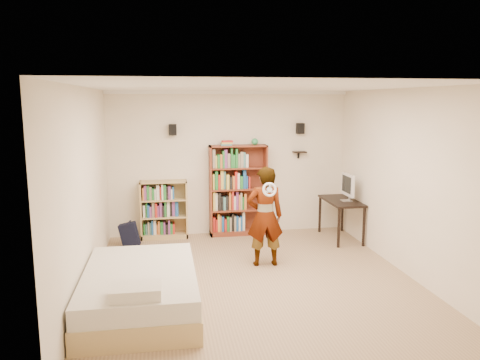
% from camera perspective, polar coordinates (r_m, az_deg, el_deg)
% --- Properties ---
extents(ground, '(4.50, 5.00, 0.01)m').
position_cam_1_polar(ground, '(6.80, 1.76, -12.10)').
color(ground, tan).
rests_on(ground, ground).
extents(room_shell, '(4.52, 5.02, 2.71)m').
position_cam_1_polar(room_shell, '(6.36, 1.84, 2.80)').
color(room_shell, white).
rests_on(room_shell, ground).
extents(crown_molding, '(4.50, 5.00, 0.06)m').
position_cam_1_polar(crown_molding, '(6.32, 1.89, 11.01)').
color(crown_molding, white).
rests_on(crown_molding, room_shell).
extents(speaker_left, '(0.14, 0.12, 0.20)m').
position_cam_1_polar(speaker_left, '(8.61, -8.22, 6.09)').
color(speaker_left, black).
rests_on(speaker_left, room_shell).
extents(speaker_right, '(0.14, 0.12, 0.20)m').
position_cam_1_polar(speaker_right, '(8.99, 7.35, 6.25)').
color(speaker_right, black).
rests_on(speaker_right, room_shell).
extents(wall_shelf, '(0.25, 0.16, 0.02)m').
position_cam_1_polar(wall_shelf, '(9.04, 7.27, 3.40)').
color(wall_shelf, black).
rests_on(wall_shelf, room_shell).
extents(tall_bookshelf, '(1.08, 0.31, 1.70)m').
position_cam_1_polar(tall_bookshelf, '(8.81, -0.22, -1.27)').
color(tall_bookshelf, maroon).
rests_on(tall_bookshelf, ground).
extents(low_bookshelf, '(0.86, 0.32, 1.07)m').
position_cam_1_polar(low_bookshelf, '(8.76, -9.26, -3.57)').
color(low_bookshelf, tan).
rests_on(low_bookshelf, ground).
extents(computer_desk, '(0.54, 1.07, 0.73)m').
position_cam_1_polar(computer_desk, '(8.82, 12.18, -4.71)').
color(computer_desk, black).
rests_on(computer_desk, ground).
extents(imac, '(0.13, 0.50, 0.49)m').
position_cam_1_polar(imac, '(8.61, 12.88, -0.90)').
color(imac, silver).
rests_on(imac, computer_desk).
extents(daybed, '(1.36, 2.08, 0.61)m').
position_cam_1_polar(daybed, '(5.95, -12.08, -12.38)').
color(daybed, silver).
rests_on(daybed, ground).
extents(person, '(0.57, 0.39, 1.55)m').
position_cam_1_polar(person, '(7.18, 3.06, -4.44)').
color(person, black).
rests_on(person, ground).
extents(wii_wheel, '(0.21, 0.08, 0.22)m').
position_cam_1_polar(wii_wheel, '(6.81, 3.62, -1.18)').
color(wii_wheel, silver).
rests_on(wii_wheel, person).
extents(navy_bag, '(0.35, 0.25, 0.44)m').
position_cam_1_polar(navy_bag, '(8.43, -13.32, -6.46)').
color(navy_bag, black).
rests_on(navy_bag, ground).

